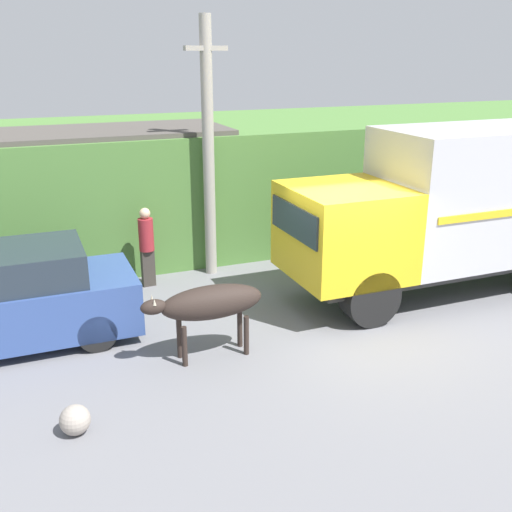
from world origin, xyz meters
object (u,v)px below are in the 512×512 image
parked_suv (11,300)px  utility_pole (208,147)px  brown_cow (210,304)px  roadside_rock (75,420)px  pedestrian_on_hill (147,243)px  cargo_truck (460,205)px

parked_suv → utility_pole: size_ratio=0.76×
brown_cow → utility_pole: utility_pole is taller
utility_pole → roadside_rock: 6.84m
parked_suv → roadside_rock: size_ratio=10.23×
parked_suv → brown_cow: bearing=-33.9°
utility_pole → roadside_rock: utility_pole is taller
pedestrian_on_hill → roadside_rock: bearing=63.5°
parked_suv → pedestrian_on_hill: (2.73, 1.85, 0.14)m
pedestrian_on_hill → parked_suv: bearing=30.2°
pedestrian_on_hill → roadside_rock: pedestrian_on_hill is taller
roadside_rock → utility_pole: bearing=55.5°
brown_cow → pedestrian_on_hill: bearing=105.5°
utility_pole → roadside_rock: bearing=-124.5°
brown_cow → cargo_truck: bearing=20.6°
brown_cow → roadside_rock: bearing=-138.4°
parked_suv → roadside_rock: parked_suv is taller
roadside_rock → pedestrian_on_hill: bearing=67.4°
cargo_truck → roadside_rock: 8.53m
brown_cow → roadside_rock: (-2.33, -1.37, -0.75)m
parked_suv → roadside_rock: (0.67, -3.08, -0.61)m
cargo_truck → roadside_rock: size_ratio=17.02×
cargo_truck → utility_pole: bearing=147.0°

